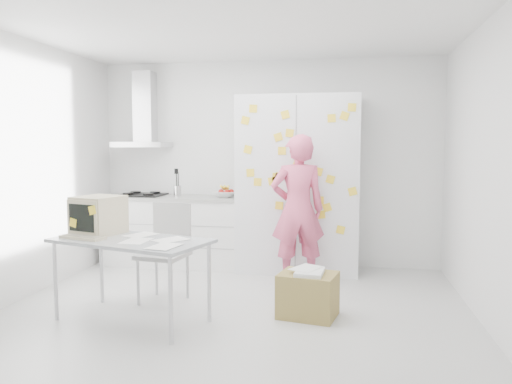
% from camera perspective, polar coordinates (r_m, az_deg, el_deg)
% --- Properties ---
extents(floor, '(4.50, 4.00, 0.02)m').
position_cam_1_polar(floor, '(4.94, -2.49, -13.50)').
color(floor, silver).
rests_on(floor, ground).
extents(walls, '(4.52, 4.01, 2.70)m').
position_cam_1_polar(walls, '(5.39, -0.86, 2.82)').
color(walls, white).
rests_on(walls, ground).
extents(ceiling, '(4.50, 4.00, 0.02)m').
position_cam_1_polar(ceiling, '(4.81, -2.62, 18.71)').
color(ceiling, white).
rests_on(ceiling, walls).
extents(counter_run, '(1.84, 0.63, 1.28)m').
position_cam_1_polar(counter_run, '(6.74, -9.29, -4.27)').
color(counter_run, white).
rests_on(counter_run, ground).
extents(range_hood, '(0.70, 0.48, 1.01)m').
position_cam_1_polar(range_hood, '(6.95, -12.65, 8.25)').
color(range_hood, silver).
rests_on(range_hood, walls).
extents(tall_cabinet, '(1.50, 0.68, 2.20)m').
position_cam_1_polar(tall_cabinet, '(6.29, 4.85, 0.87)').
color(tall_cabinet, silver).
rests_on(tall_cabinet, ground).
extents(person, '(0.72, 0.57, 1.71)m').
position_cam_1_polar(person, '(5.74, 4.79, -2.00)').
color(person, '#E55980').
rests_on(person, ground).
extents(desk, '(1.53, 1.06, 1.11)m').
position_cam_1_polar(desk, '(4.81, -16.40, -3.77)').
color(desk, '#A5AAAF').
rests_on(desk, ground).
extents(chair, '(0.51, 0.51, 0.99)m').
position_cam_1_polar(chair, '(5.22, -10.18, -6.06)').
color(chair, '#ABAAA8').
rests_on(chair, ground).
extents(cardboard_box, '(0.58, 0.50, 0.45)m').
position_cam_1_polar(cardboard_box, '(4.74, 5.96, -11.53)').
color(cardboard_box, olive).
rests_on(cardboard_box, ground).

